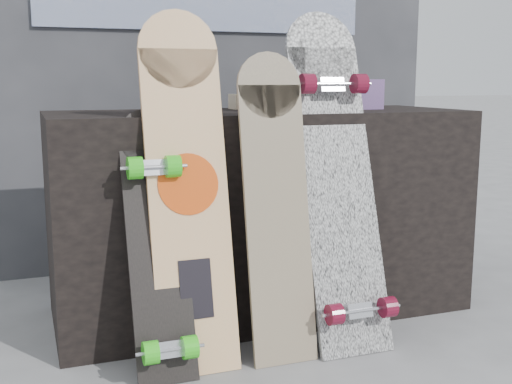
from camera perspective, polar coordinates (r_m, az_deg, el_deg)
name	(u,v)px	position (r m, az deg, el deg)	size (l,w,h in m)	color
ground	(312,358)	(2.22, 5.03, -14.47)	(60.00, 60.00, 0.00)	slate
vendor_table	(260,212)	(2.54, 0.39, -1.82)	(1.60, 0.60, 0.80)	black
booth	(201,43)	(3.30, -4.90, 13.10)	(2.40, 0.22, 2.20)	#313236
merch_box_purple	(177,98)	(2.43, -7.04, 8.27)	(0.18, 0.12, 0.10)	#503974
merch_box_small	(360,94)	(2.69, 9.27, 8.58)	(0.14, 0.14, 0.12)	#503974
merch_box_flat	(257,101)	(2.67, 0.12, 8.06)	(0.22, 0.10, 0.06)	#D1B78C
longboard_geisha	(187,179)	(2.06, -6.13, 1.15)	(0.26, 0.28, 1.15)	beige
longboard_celtic	(276,197)	(2.10, 1.79, -0.49)	(0.22, 0.20, 1.01)	beige
longboard_cascadia	(337,171)	(2.25, 7.21, 1.86)	(0.27, 0.43, 1.16)	white
skateboard_dark	(158,241)	(2.03, -8.72, -4.32)	(0.19, 0.34, 0.83)	black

